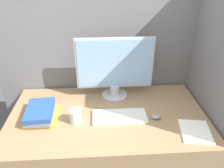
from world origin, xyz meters
name	(u,v)px	position (x,y,z in m)	size (l,w,h in m)	color
cubicle_panel_rear	(105,72)	(0.00, 0.85, 0.88)	(1.87, 0.04, 1.75)	slate
cubicle_panel_right	(209,94)	(0.77, 0.44, 0.88)	(0.04, 0.88, 1.75)	slate
desk	(108,149)	(0.00, 0.41, 0.37)	(1.47, 0.82, 0.74)	#937551
monitor	(115,70)	(0.07, 0.66, 0.99)	(0.61, 0.21, 0.51)	#B7B7BC
keyboard	(120,117)	(0.09, 0.36, 0.75)	(0.39, 0.17, 0.02)	silver
mouse	(156,117)	(0.35, 0.33, 0.76)	(0.07, 0.05, 0.03)	gray
coffee_cup	(76,116)	(-0.23, 0.33, 0.80)	(0.09, 0.09, 0.10)	white
book_stack	(41,113)	(-0.49, 0.40, 0.78)	(0.23, 0.29, 0.08)	gold
paper_pile	(195,131)	(0.58, 0.17, 0.75)	(0.23, 0.26, 0.01)	white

